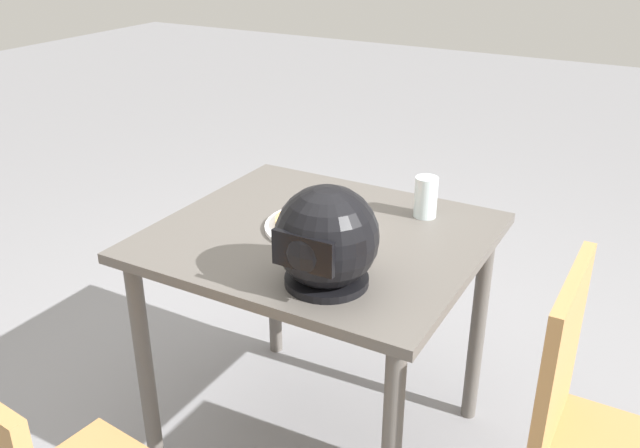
{
  "coord_description": "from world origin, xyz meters",
  "views": [
    {
      "loc": [
        -0.87,
        1.55,
        1.61
      ],
      "look_at": [
        0.01,
        -0.01,
        0.79
      ],
      "focal_mm": 38.02,
      "sensor_mm": 36.0,
      "label": 1
    }
  ],
  "objects_px": {
    "dining_table": "(319,265)",
    "chair_side": "(591,433)",
    "pizza": "(320,221)",
    "drinking_glass": "(426,197)",
    "motorcycle_helmet": "(326,239)"
  },
  "relations": [
    {
      "from": "dining_table",
      "to": "chair_side",
      "type": "relative_size",
      "value": 1.03
    },
    {
      "from": "pizza",
      "to": "dining_table",
      "type": "bearing_deg",
      "value": 116.2
    },
    {
      "from": "dining_table",
      "to": "drinking_glass",
      "type": "xyz_separation_m",
      "value": [
        -0.22,
        -0.26,
        0.17
      ]
    },
    {
      "from": "pizza",
      "to": "chair_side",
      "type": "relative_size",
      "value": 0.3
    },
    {
      "from": "dining_table",
      "to": "motorcycle_helmet",
      "type": "distance_m",
      "value": 0.38
    },
    {
      "from": "drinking_glass",
      "to": "chair_side",
      "type": "bearing_deg",
      "value": 144.56
    },
    {
      "from": "chair_side",
      "to": "dining_table",
      "type": "bearing_deg",
      "value": -11.47
    },
    {
      "from": "dining_table",
      "to": "pizza",
      "type": "xyz_separation_m",
      "value": [
        0.01,
        -0.02,
        0.13
      ]
    },
    {
      "from": "dining_table",
      "to": "chair_side",
      "type": "bearing_deg",
      "value": 168.53
    },
    {
      "from": "drinking_glass",
      "to": "dining_table",
      "type": "bearing_deg",
      "value": 49.2
    },
    {
      "from": "chair_side",
      "to": "drinking_glass",
      "type": "bearing_deg",
      "value": -35.44
    },
    {
      "from": "pizza",
      "to": "drinking_glass",
      "type": "height_order",
      "value": "drinking_glass"
    },
    {
      "from": "dining_table",
      "to": "chair_side",
      "type": "height_order",
      "value": "chair_side"
    },
    {
      "from": "motorcycle_helmet",
      "to": "pizza",
      "type": "bearing_deg",
      "value": -57.81
    },
    {
      "from": "motorcycle_helmet",
      "to": "drinking_glass",
      "type": "height_order",
      "value": "motorcycle_helmet"
    }
  ]
}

